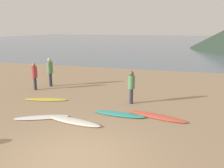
% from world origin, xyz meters
% --- Properties ---
extents(ground_plane, '(120.00, 120.00, 0.20)m').
position_xyz_m(ground_plane, '(0.00, 10.00, -0.10)').
color(ground_plane, '#997C5B').
rests_on(ground_plane, ground).
extents(ocean_water, '(140.00, 100.00, 0.01)m').
position_xyz_m(ocean_water, '(0.00, 65.26, 0.00)').
color(ocean_water, slate).
rests_on(ocean_water, ground).
extents(surfboard_0, '(2.24, 0.99, 0.06)m').
position_xyz_m(surfboard_0, '(-3.79, 4.71, 0.03)').
color(surfboard_0, yellow).
rests_on(surfboard_0, ground).
extents(surfboard_1, '(2.13, 1.39, 0.07)m').
position_xyz_m(surfboard_1, '(-2.57, 2.47, 0.03)').
color(surfboard_1, white).
rests_on(surfboard_1, ground).
extents(surfboard_2, '(2.44, 0.92, 0.10)m').
position_xyz_m(surfboard_2, '(-1.16, 2.46, 0.05)').
color(surfboard_2, silver).
rests_on(surfboard_2, ground).
extents(surfboard_3, '(2.24, 0.65, 0.09)m').
position_xyz_m(surfboard_3, '(0.29, 3.74, 0.05)').
color(surfboard_3, teal).
rests_on(surfboard_3, ground).
extents(surfboard_4, '(2.49, 1.17, 0.09)m').
position_xyz_m(surfboard_4, '(1.83, 3.97, 0.04)').
color(surfboard_4, '#D84C38').
rests_on(surfboard_4, ground).
extents(person_0, '(0.35, 0.35, 1.75)m').
position_xyz_m(person_0, '(-5.17, 7.40, 1.03)').
color(person_0, '#2D2D38').
rests_on(person_0, ground).
extents(person_1, '(0.32, 0.32, 1.57)m').
position_xyz_m(person_1, '(0.39, 5.45, 0.93)').
color(person_1, '#2D2D38').
rests_on(person_1, ground).
extents(person_2, '(0.32, 0.32, 1.57)m').
position_xyz_m(person_2, '(-5.53, 6.34, 0.93)').
color(person_2, '#2D2D38').
rests_on(person_2, ground).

